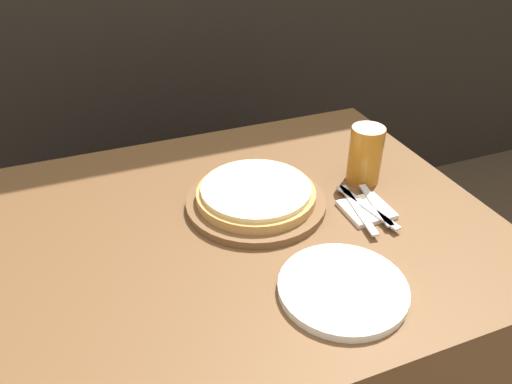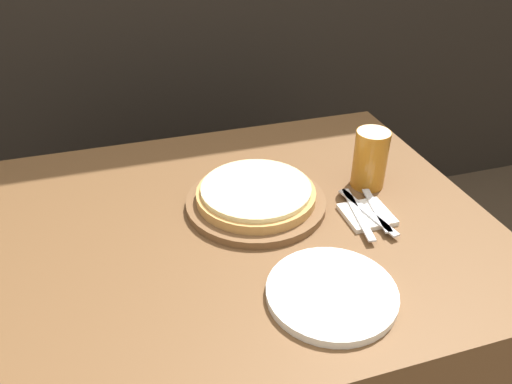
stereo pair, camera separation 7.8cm
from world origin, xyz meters
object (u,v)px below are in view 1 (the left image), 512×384
at_px(beer_glass, 366,153).
at_px(spoon, 376,205).
at_px(fork, 358,209).
at_px(dinner_plate, 343,288).
at_px(dinner_knife, 367,207).
at_px(pizza_on_board, 256,197).

distance_m(beer_glass, spoon, 0.15).
bearing_deg(spoon, fork, 180.00).
xyz_separation_m(dinner_plate, dinner_knife, (0.19, 0.22, 0.01)).
distance_m(pizza_on_board, dinner_plate, 0.34).
relative_size(dinner_plate, fork, 1.22).
bearing_deg(spoon, dinner_knife, 180.00).
xyz_separation_m(pizza_on_board, spoon, (0.27, -0.12, -0.01)).
bearing_deg(dinner_plate, dinner_knife, 48.76).
relative_size(pizza_on_board, dinner_knife, 1.64).
xyz_separation_m(dinner_knife, spoon, (0.03, 0.00, 0.00)).
distance_m(pizza_on_board, spoon, 0.29).
bearing_deg(dinner_knife, pizza_on_board, 152.86).
xyz_separation_m(fork, dinner_knife, (0.03, 0.00, 0.00)).
height_order(pizza_on_board, fork, pizza_on_board).
height_order(dinner_plate, dinner_knife, dinner_plate).
distance_m(dinner_knife, spoon, 0.03).
height_order(beer_glass, fork, beer_glass).
bearing_deg(dinner_plate, fork, 52.70).
xyz_separation_m(pizza_on_board, fork, (0.22, -0.12, -0.01)).
xyz_separation_m(beer_glass, spoon, (-0.04, -0.13, -0.07)).
bearing_deg(dinner_knife, fork, 180.00).
height_order(beer_glass, spoon, beer_glass).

